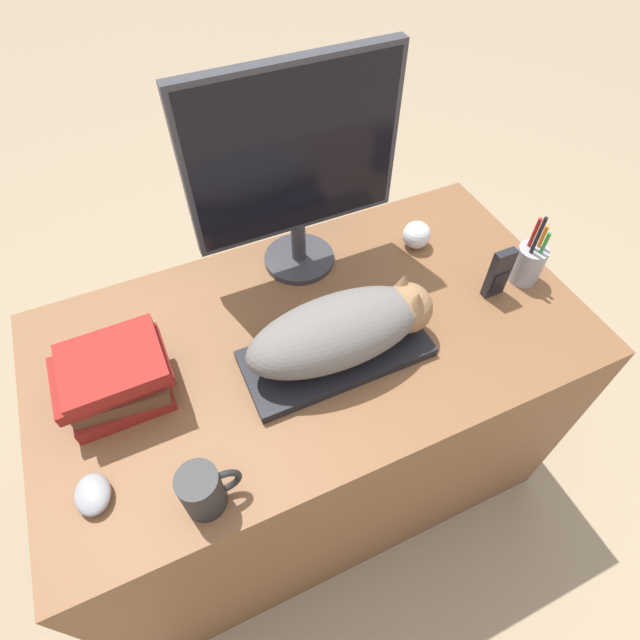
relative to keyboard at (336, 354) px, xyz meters
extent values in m
plane|color=#998466|center=(-0.02, -0.27, -0.76)|extent=(12.00, 12.00, 0.00)
cube|color=brown|center=(-0.02, 0.08, -0.39)|extent=(1.27, 0.69, 0.75)
cube|color=black|center=(0.00, 0.00, 0.00)|extent=(0.41, 0.18, 0.02)
ellipsoid|color=#66605B|center=(0.00, 0.00, 0.08)|extent=(0.40, 0.17, 0.14)
sphere|color=olive|center=(0.17, 0.00, 0.07)|extent=(0.11, 0.11, 0.11)
cone|color=olive|center=(0.17, -0.03, 0.13)|extent=(0.04, 0.04, 0.04)
cone|color=olive|center=(0.17, 0.03, 0.13)|extent=(0.04, 0.04, 0.04)
cylinder|color=#333338|center=(0.04, 0.31, 0.00)|extent=(0.18, 0.18, 0.02)
cylinder|color=#333338|center=(0.04, 0.31, 0.06)|extent=(0.04, 0.04, 0.12)
cube|color=#333338|center=(0.04, 0.31, 0.30)|extent=(0.48, 0.03, 0.39)
cube|color=black|center=(0.04, 0.30, 0.30)|extent=(0.46, 0.01, 0.36)
ellipsoid|color=gray|center=(-0.53, -0.10, 0.00)|extent=(0.06, 0.08, 0.03)
cylinder|color=black|center=(-0.35, -0.19, 0.04)|extent=(0.07, 0.07, 0.11)
torus|color=black|center=(-0.31, -0.19, 0.04)|extent=(0.07, 0.01, 0.07)
cylinder|color=#939399|center=(0.53, 0.02, 0.04)|extent=(0.07, 0.07, 0.10)
cylinder|color=orange|center=(0.54, 0.03, 0.09)|extent=(0.01, 0.01, 0.12)
cylinder|color=#B21E1E|center=(0.52, 0.04, 0.10)|extent=(0.01, 0.01, 0.14)
cylinder|color=black|center=(0.51, 0.02, 0.11)|extent=(0.01, 0.01, 0.16)
cylinder|color=#338C38|center=(0.53, 0.01, 0.09)|extent=(0.01, 0.01, 0.12)
sphere|color=silver|center=(0.35, 0.24, 0.02)|extent=(0.07, 0.07, 0.07)
cube|color=black|center=(0.43, 0.01, 0.06)|extent=(0.05, 0.02, 0.14)
cube|color=black|center=(0.43, 0.00, 0.04)|extent=(0.04, 0.00, 0.06)
cube|color=maroon|center=(-0.45, 0.09, 0.00)|extent=(0.19, 0.16, 0.03)
cube|color=brown|center=(-0.44, 0.08, 0.04)|extent=(0.19, 0.14, 0.04)
cube|color=maroon|center=(-0.45, 0.10, 0.07)|extent=(0.22, 0.15, 0.03)
cube|color=maroon|center=(-0.44, 0.09, 0.10)|extent=(0.19, 0.16, 0.03)
camera|label=1|loc=(-0.29, -0.56, 0.90)|focal=28.00mm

